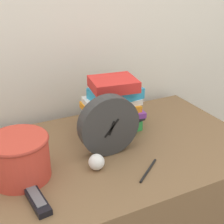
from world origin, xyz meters
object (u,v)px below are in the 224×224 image
(desk_clock, at_px, (109,126))
(basket, at_px, (19,157))
(tv_remote, at_px, (34,194))
(crumpled_paper_ball, at_px, (96,162))
(book_stack, at_px, (114,105))
(pen, at_px, (148,170))

(desk_clock, relative_size, basket, 1.13)
(tv_remote, distance_m, crumpled_paper_ball, 0.23)
(basket, bearing_deg, book_stack, 21.45)
(tv_remote, bearing_deg, book_stack, 34.78)
(desk_clock, relative_size, tv_remote, 1.12)
(book_stack, distance_m, pen, 0.34)
(crumpled_paper_ball, bearing_deg, basket, 164.22)
(book_stack, height_order, pen, book_stack)
(basket, relative_size, crumpled_paper_ball, 3.61)
(basket, distance_m, tv_remote, 0.14)
(desk_clock, height_order, pen, desk_clock)
(crumpled_paper_ball, distance_m, pen, 0.17)
(pen, bearing_deg, tv_remote, 174.09)
(book_stack, relative_size, basket, 1.22)
(desk_clock, xyz_separation_m, tv_remote, (-0.31, -0.12, -0.10))
(book_stack, bearing_deg, crumpled_paper_ball, -128.00)
(pen, bearing_deg, basket, 157.93)
(book_stack, bearing_deg, pen, -95.55)
(desk_clock, bearing_deg, basket, -178.73)
(tv_remote, xyz_separation_m, crumpled_paper_ball, (0.22, 0.05, 0.02))
(book_stack, height_order, basket, book_stack)
(book_stack, bearing_deg, tv_remote, -145.22)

